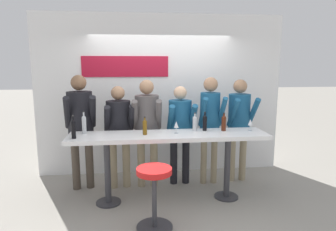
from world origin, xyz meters
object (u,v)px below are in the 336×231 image
(tasting_table, at_px, (169,143))
(person_center_right, at_px, (210,118))
(bar_stool, at_px, (154,188))
(person_right, at_px, (239,119))
(wine_bottle_4, at_px, (145,126))
(wine_glass_1, at_px, (176,125))
(person_center_left, at_px, (147,122))
(wine_bottle_0, at_px, (73,128))
(person_center, at_px, (180,125))
(wine_bottle_2, at_px, (224,122))
(person_far_left, at_px, (80,120))
(person_left, at_px, (119,126))
(wine_glass_0, at_px, (250,123))
(wine_bottle_3, at_px, (84,124))
(wine_bottle_5, at_px, (195,123))
(wine_bottle_1, at_px, (205,122))

(tasting_table, xyz_separation_m, person_center_right, (0.75, 0.57, 0.25))
(bar_stool, relative_size, person_right, 0.44)
(wine_bottle_4, distance_m, wine_glass_1, 0.45)
(person_center_left, relative_size, wine_bottle_0, 5.56)
(tasting_table, relative_size, person_center, 1.73)
(tasting_table, height_order, wine_bottle_2, wine_bottle_2)
(person_far_left, distance_m, person_center_left, 1.04)
(tasting_table, relative_size, wine_bottle_2, 10.43)
(person_far_left, distance_m, wine_bottle_2, 2.22)
(person_left, xyz_separation_m, wine_glass_0, (1.96, -0.52, 0.12))
(person_center_left, bearing_deg, tasting_table, -60.48)
(wine_bottle_3, bearing_deg, wine_bottle_5, -0.20)
(person_left, distance_m, wine_bottle_4, 0.71)
(wine_bottle_1, bearing_deg, wine_bottle_5, -178.05)
(person_center_right, distance_m, wine_bottle_5, 0.56)
(wine_bottle_2, bearing_deg, person_center_right, 100.92)
(bar_stool, bearing_deg, wine_bottle_2, 37.64)
(bar_stool, bearing_deg, wine_glass_1, 63.71)
(bar_stool, xyz_separation_m, wine_bottle_4, (-0.08, 0.73, 0.61))
(tasting_table, relative_size, person_left, 1.71)
(tasting_table, relative_size, wine_bottle_5, 10.23)
(wine_glass_0, bearing_deg, wine_bottle_2, 172.09)
(person_center, relative_size, wine_glass_1, 9.31)
(tasting_table, relative_size, person_right, 1.63)
(wine_bottle_0, distance_m, wine_glass_1, 1.41)
(person_far_left, height_order, wine_bottle_3, person_far_left)
(person_right, xyz_separation_m, wine_glass_0, (-0.04, -0.59, 0.05))
(wine_bottle_1, height_order, wine_bottle_4, wine_bottle_1)
(wine_bottle_4, bearing_deg, bar_stool, -83.66)
(wine_glass_1, bearing_deg, person_center_left, 125.32)
(person_far_left, relative_size, person_center, 1.11)
(wine_bottle_3, xyz_separation_m, wine_bottle_4, (0.86, -0.15, -0.03))
(bar_stool, bearing_deg, wine_glass_0, 28.04)
(wine_bottle_5, height_order, wine_glass_1, wine_bottle_5)
(wine_bottle_2, bearing_deg, person_left, 163.65)
(bar_stool, bearing_deg, person_right, 42.10)
(wine_bottle_2, distance_m, wine_glass_0, 0.39)
(bar_stool, xyz_separation_m, wine_bottle_1, (0.82, 0.88, 0.62))
(person_right, relative_size, wine_glass_1, 9.88)
(wine_bottle_4, bearing_deg, person_center_right, 28.42)
(person_center_right, distance_m, wine_bottle_2, 0.48)
(person_left, height_order, person_center_left, person_center_left)
(wine_bottle_0, height_order, wine_bottle_4, wine_bottle_0)
(wine_bottle_0, relative_size, wine_bottle_2, 1.16)
(tasting_table, distance_m, person_center, 0.68)
(tasting_table, distance_m, wine_bottle_1, 0.64)
(bar_stool, distance_m, wine_bottle_1, 1.35)
(tasting_table, xyz_separation_m, wine_bottle_5, (0.41, 0.13, 0.27))
(person_center_left, height_order, person_center_right, person_center_right)
(person_center, bearing_deg, wine_bottle_0, -156.51)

